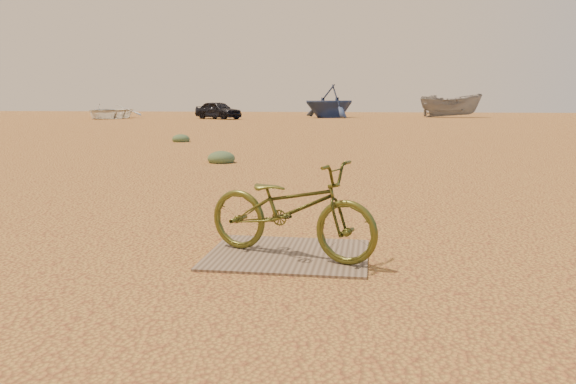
# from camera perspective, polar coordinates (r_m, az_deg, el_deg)

# --- Properties ---
(ground) EXTENTS (120.00, 120.00, 0.00)m
(ground) POSITION_cam_1_polar(r_m,az_deg,el_deg) (4.59, 4.51, -8.26)
(ground) COLOR #BD9040
(ground) RESTS_ON ground
(plywood_board) EXTENTS (1.43, 1.19, 0.02)m
(plywood_board) POSITION_cam_1_polar(r_m,az_deg,el_deg) (5.08, 0.00, -6.36)
(plywood_board) COLOR #826D59
(plywood_board) RESTS_ON ground
(bicycle) EXTENTS (1.72, 1.09, 0.85)m
(bicycle) POSITION_cam_1_polar(r_m,az_deg,el_deg) (4.90, 0.26, -1.68)
(bicycle) COLOR #4B4E1B
(bicycle) RESTS_ON plywood_board
(car) EXTENTS (4.00, 3.22, 1.28)m
(car) POSITION_cam_1_polar(r_m,az_deg,el_deg) (41.43, -7.12, 8.26)
(car) COLOR black
(car) RESTS_ON ground
(boat_near_left) EXTENTS (3.75, 5.25, 1.09)m
(boat_near_left) POSITION_cam_1_polar(r_m,az_deg,el_deg) (44.11, -17.78, 7.82)
(boat_near_left) COLOR white
(boat_near_left) RESTS_ON ground
(boat_far_left) EXTENTS (6.42, 6.47, 2.58)m
(boat_far_left) POSITION_cam_1_polar(r_m,az_deg,el_deg) (44.38, 4.26, 9.21)
(boat_far_left) COLOR navy
(boat_far_left) RESTS_ON ground
(boat_mid_right) EXTENTS (4.88, 2.04, 1.86)m
(boat_mid_right) POSITION_cam_1_polar(r_m,az_deg,el_deg) (46.73, 16.20, 8.43)
(boat_mid_right) COLOR gray
(boat_mid_right) RESTS_ON ground
(kale_a) EXTENTS (0.61, 0.61, 0.34)m
(kale_a) POSITION_cam_1_polar(r_m,az_deg,el_deg) (12.62, -6.79, 2.99)
(kale_a) COLOR #58754C
(kale_a) RESTS_ON ground
(kale_c) EXTENTS (0.59, 0.59, 0.32)m
(kale_c) POSITION_cam_1_polar(r_m,az_deg,el_deg) (19.12, -10.81, 5.04)
(kale_c) COLOR #58754C
(kale_c) RESTS_ON ground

